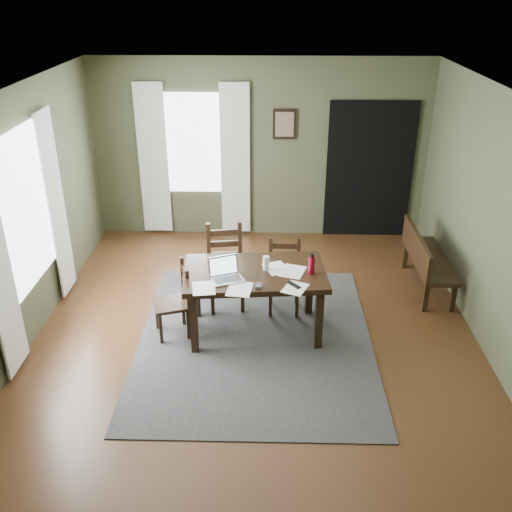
{
  "coord_description": "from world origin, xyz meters",
  "views": [
    {
      "loc": [
        0.14,
        -5.38,
        3.68
      ],
      "look_at": [
        0.0,
        0.3,
        0.9
      ],
      "focal_mm": 40.0,
      "sensor_mm": 36.0,
      "label": 1
    }
  ],
  "objects_px": {
    "chair_end": "(175,301)",
    "water_bottle": "(311,265)",
    "chair_back_right": "(284,277)",
    "laptop": "(225,273)",
    "chair_back_left": "(226,268)",
    "bench": "(425,256)",
    "dining_table": "(255,279)"
  },
  "relations": [
    {
      "from": "dining_table",
      "to": "chair_back_left",
      "type": "xyz_separation_m",
      "value": [
        -0.37,
        0.62,
        -0.19
      ]
    },
    {
      "from": "chair_back_left",
      "to": "laptop",
      "type": "bearing_deg",
      "value": -93.57
    },
    {
      "from": "chair_end",
      "to": "laptop",
      "type": "xyz_separation_m",
      "value": [
        0.58,
        -0.11,
        0.42
      ]
    },
    {
      "from": "bench",
      "to": "laptop",
      "type": "height_order",
      "value": "laptop"
    },
    {
      "from": "chair_back_left",
      "to": "water_bottle",
      "type": "height_order",
      "value": "chair_back_left"
    },
    {
      "from": "chair_end",
      "to": "water_bottle",
      "type": "xyz_separation_m",
      "value": [
        1.5,
        0.02,
        0.47
      ]
    },
    {
      "from": "chair_back_right",
      "to": "laptop",
      "type": "height_order",
      "value": "laptop"
    },
    {
      "from": "dining_table",
      "to": "chair_back_left",
      "type": "height_order",
      "value": "chair_back_left"
    },
    {
      "from": "chair_back_right",
      "to": "bench",
      "type": "distance_m",
      "value": 1.91
    },
    {
      "from": "bench",
      "to": "dining_table",
      "type": "bearing_deg",
      "value": 116.64
    },
    {
      "from": "chair_back_right",
      "to": "water_bottle",
      "type": "distance_m",
      "value": 0.77
    },
    {
      "from": "dining_table",
      "to": "chair_end",
      "type": "height_order",
      "value": "chair_end"
    },
    {
      "from": "dining_table",
      "to": "chair_back_right",
      "type": "relative_size",
      "value": 1.82
    },
    {
      "from": "dining_table",
      "to": "water_bottle",
      "type": "xyz_separation_m",
      "value": [
        0.61,
        -0.04,
        0.2
      ]
    },
    {
      "from": "bench",
      "to": "chair_back_right",
      "type": "bearing_deg",
      "value": 107.49
    },
    {
      "from": "chair_end",
      "to": "chair_back_right",
      "type": "distance_m",
      "value": 1.36
    },
    {
      "from": "chair_back_right",
      "to": "laptop",
      "type": "bearing_deg",
      "value": -132.34
    },
    {
      "from": "chair_end",
      "to": "water_bottle",
      "type": "distance_m",
      "value": 1.57
    },
    {
      "from": "bench",
      "to": "laptop",
      "type": "relative_size",
      "value": 3.31
    },
    {
      "from": "chair_end",
      "to": "chair_back_left",
      "type": "relative_size",
      "value": 0.85
    },
    {
      "from": "bench",
      "to": "chair_back_left",
      "type": "bearing_deg",
      "value": 100.45
    },
    {
      "from": "chair_back_left",
      "to": "chair_end",
      "type": "bearing_deg",
      "value": -135.35
    },
    {
      "from": "laptop",
      "to": "bench",
      "type": "bearing_deg",
      "value": 3.63
    },
    {
      "from": "chair_end",
      "to": "water_bottle",
      "type": "relative_size",
      "value": 3.71
    },
    {
      "from": "chair_back_left",
      "to": "laptop",
      "type": "distance_m",
      "value": 0.86
    },
    {
      "from": "water_bottle",
      "to": "chair_end",
      "type": "bearing_deg",
      "value": -179.14
    },
    {
      "from": "laptop",
      "to": "dining_table",
      "type": "bearing_deg",
      "value": 5.95
    },
    {
      "from": "dining_table",
      "to": "bench",
      "type": "bearing_deg",
      "value": 21.83
    },
    {
      "from": "dining_table",
      "to": "chair_end",
      "type": "relative_size",
      "value": 1.87
    },
    {
      "from": "dining_table",
      "to": "chair_back_right",
      "type": "height_order",
      "value": "chair_back_right"
    },
    {
      "from": "chair_back_left",
      "to": "chair_back_right",
      "type": "height_order",
      "value": "chair_back_left"
    },
    {
      "from": "chair_end",
      "to": "bench",
      "type": "distance_m",
      "value": 3.26
    }
  ]
}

